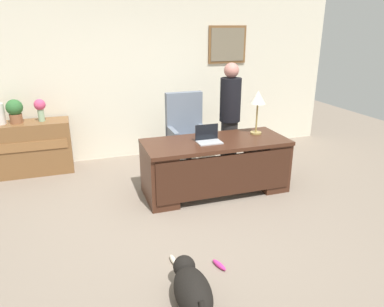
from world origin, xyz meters
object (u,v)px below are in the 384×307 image
credenza (20,149)px  desk_lamp (258,100)px  person_standing (230,117)px  desk (216,164)px  potted_plant (15,110)px  laptop (208,138)px  dog_lying (192,289)px  dog_toy_bone (173,260)px  dog_toy_plush (219,265)px  armchair (187,136)px  vase_with_flowers (40,107)px

credenza → desk_lamp: 3.69m
person_standing → desk_lamp: bearing=-74.3°
desk → potted_plant: 3.11m
laptop → dog_lying: bearing=-114.4°
desk → laptop: bearing=177.0°
credenza → laptop: bearing=-32.0°
dog_toy_bone → dog_toy_plush: bearing=-28.0°
desk_lamp → dog_toy_plush: 2.46m
person_standing → dog_toy_plush: 2.68m
desk → dog_toy_plush: desk is taller
potted_plant → dog_toy_plush: size_ratio=1.86×
potted_plant → dog_toy_plush: potted_plant is taller
armchair → desk: bearing=-85.7°
desk_lamp → dog_toy_plush: size_ratio=3.17×
laptop → dog_toy_plush: (-0.48, -1.58, -0.78)m
armchair → desk_lamp: (0.75, -0.91, 0.71)m
desk_lamp → vase_with_flowers: desk_lamp is taller
dog_lying → dog_toy_bone: dog_lying is taller
dog_lying → vase_with_flowers: size_ratio=2.21×
armchair → dog_lying: 3.18m
dog_toy_bone → person_standing: bearing=53.9°
desk → credenza: size_ratio=1.28×
laptop → vase_with_flowers: (-2.14, 1.57, 0.23)m
dog_toy_bone → desk: bearing=53.7°
credenza → dog_toy_bone: (1.63, -2.94, -0.39)m
credenza → dog_toy_bone: bearing=-60.9°
desk_lamp → dog_toy_bone: (-1.67, -1.51, -1.21)m
laptop → potted_plant: size_ratio=0.89×
desk_lamp → potted_plant: desk_lamp is taller
desk → credenza: (-2.63, 1.58, -0.00)m
dog_lying → potted_plant: bearing=114.4°
dog_lying → desk_lamp: bearing=51.4°
desk → dog_toy_bone: 1.73m
armchair → dog_toy_plush: bearing=-101.1°
desk_lamp → vase_with_flowers: 3.26m
armchair → dog_toy_plush: armchair is taller
person_standing → vase_with_flowers: (-2.77, 0.87, 0.16)m
dog_lying → vase_with_flowers: (-1.25, 3.53, 0.88)m
dog_lying → dog_toy_plush: 0.57m
potted_plant → vase_with_flowers: bearing=0.0°
desk_lamp → desk: bearing=-167.3°
armchair → desk_lamp: desk_lamp is taller
armchair → person_standing: size_ratio=0.71×
dog_toy_plush → dog_lying: bearing=-137.1°
dog_toy_bone → vase_with_flowers: bearing=113.2°
credenza → person_standing: person_standing is taller
vase_with_flowers → credenza: bearing=-179.8°
desk → credenza: bearing=149.1°
credenza → dog_toy_plush: size_ratio=7.88×
dog_lying → vase_with_flowers: bearing=109.5°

